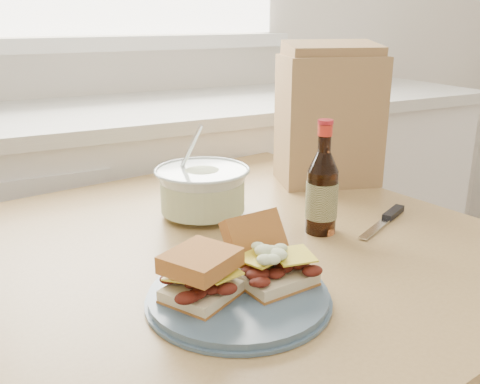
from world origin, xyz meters
name	(u,v)px	position (x,y,z in m)	size (l,w,h in m)	color
cabinet_run	(159,237)	(0.00, 1.70, 0.47)	(2.50, 0.64, 0.94)	white
dining_table	(230,299)	(-0.15, 0.84, 0.70)	(1.12, 1.12, 0.82)	#A5834E
plate	(239,297)	(-0.23, 0.64, 0.82)	(0.27, 0.27, 0.02)	#445B6E
sandwich_left	(201,275)	(-0.29, 0.65, 0.87)	(0.13, 0.12, 0.07)	beige
sandwich_right	(268,258)	(-0.17, 0.66, 0.86)	(0.12, 0.16, 0.09)	beige
coleslaw_bowl	(203,192)	(-0.13, 0.99, 0.87)	(0.20, 0.20, 0.20)	silver
beer_bottle	(322,191)	(0.03, 0.81, 0.90)	(0.06, 0.06, 0.22)	black
knife	(389,217)	(0.20, 0.79, 0.82)	(0.19, 0.11, 0.01)	silver
paper_bag	(329,120)	(0.24, 1.07, 0.97)	(0.24, 0.16, 0.31)	olive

